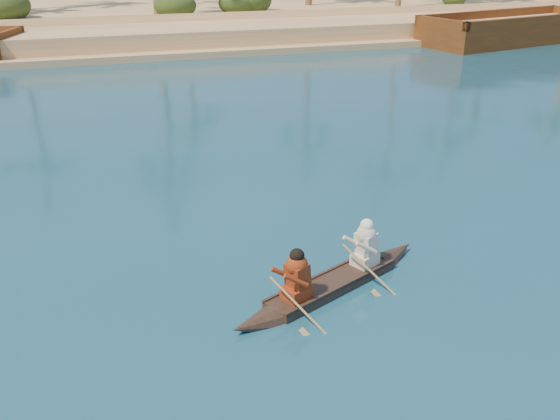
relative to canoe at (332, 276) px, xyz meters
name	(u,v)px	position (x,y,z in m)	size (l,w,h in m)	color
ground	(157,247)	(-2.86, 2.75, -0.25)	(160.00, 160.00, 0.00)	#0A3146
sandy_embankment	(80,9)	(-2.86, 49.64, 0.28)	(150.00, 51.00, 1.50)	#E0BB7E
shrub_cluster	(87,21)	(-2.86, 34.25, 0.95)	(100.00, 6.00, 2.40)	#213513
canoe	(332,276)	(0.00, 0.00, 0.00)	(4.56, 2.49, 1.30)	#392A1F
barge_right	(513,30)	(22.64, 24.75, 0.49)	(13.28, 6.80, 2.11)	#5E3514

